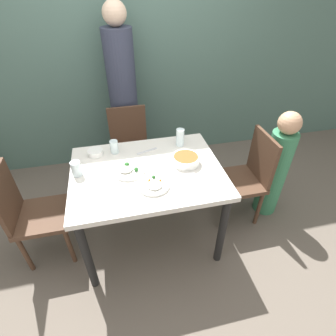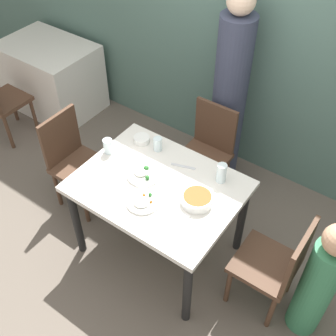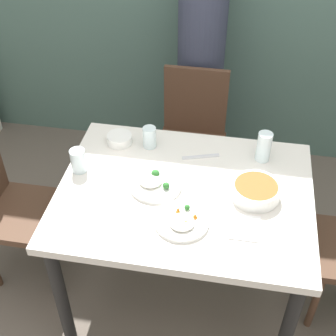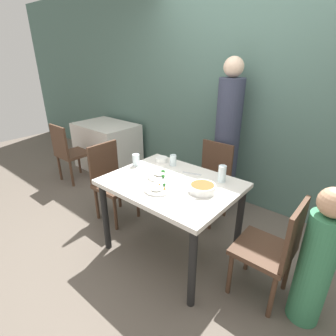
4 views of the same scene
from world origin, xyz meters
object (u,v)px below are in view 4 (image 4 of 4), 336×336
(bowl_curry, at_px, (202,188))
(glass_water_tall, at_px, (222,174))
(chair_adult_spot, at_px, (210,179))
(person_adult, at_px, (227,142))
(chair_child_spot, at_px, (273,248))
(plate_rice_adult, at_px, (160,175))
(person_child, at_px, (316,262))

(bowl_curry, bearing_deg, glass_water_tall, 84.62)
(chair_adult_spot, xyz_separation_m, person_adult, (0.00, 0.31, 0.36))
(bowl_curry, relative_size, glass_water_tall, 1.43)
(chair_child_spot, height_order, glass_water_tall, glass_water_tall)
(chair_adult_spot, bearing_deg, plate_rice_adult, -95.54)
(bowl_curry, xyz_separation_m, plate_rice_adult, (-0.44, -0.01, -0.02))
(bowl_curry, distance_m, glass_water_tall, 0.27)
(glass_water_tall, bearing_deg, chair_child_spot, -19.79)
(glass_water_tall, bearing_deg, person_child, -13.55)
(plate_rice_adult, bearing_deg, chair_adult_spot, 84.46)
(person_adult, bearing_deg, bowl_curry, -70.96)
(plate_rice_adult, bearing_deg, person_adult, 86.07)
(glass_water_tall, bearing_deg, chair_adult_spot, 128.84)
(chair_child_spot, bearing_deg, chair_adult_spot, -125.76)
(chair_child_spot, xyz_separation_m, glass_water_tall, (-0.57, 0.20, 0.35))
(bowl_curry, bearing_deg, person_adult, 109.04)
(plate_rice_adult, height_order, glass_water_tall, glass_water_tall)
(person_child, bearing_deg, chair_child_spot, 180.00)
(chair_adult_spot, relative_size, glass_water_tall, 5.86)
(person_child, distance_m, plate_rice_adult, 1.34)
(chair_adult_spot, height_order, person_adult, person_adult)
(person_adult, height_order, glass_water_tall, person_adult)
(person_adult, distance_m, bowl_curry, 1.13)
(chair_child_spot, relative_size, person_adult, 0.50)
(glass_water_tall, bearing_deg, person_adult, 116.11)
(chair_child_spot, bearing_deg, plate_rice_adult, -86.25)
(plate_rice_adult, relative_size, glass_water_tall, 1.59)
(person_child, bearing_deg, chair_adult_spot, 150.86)
(chair_child_spot, relative_size, bowl_curry, 4.11)
(person_child, relative_size, bowl_curry, 4.99)
(chair_adult_spot, bearing_deg, person_adult, 90.00)
(chair_adult_spot, distance_m, glass_water_tall, 0.72)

